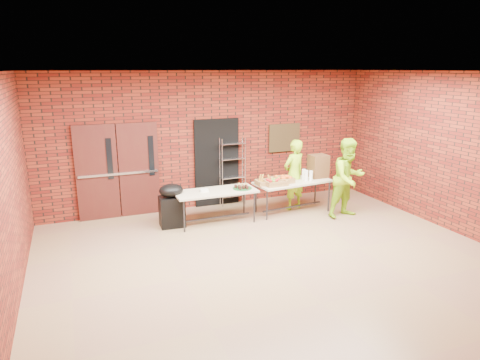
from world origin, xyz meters
The scene contains 19 objects.
room centered at (0.00, 0.00, 1.60)m, with size 8.08×7.08×3.28m.
double_doors centered at (-2.20, 3.44, 1.05)m, with size 1.78×0.12×2.10m.
dark_doorway centered at (0.10, 3.46, 1.05)m, with size 1.10×0.06×2.10m, color black.
bronze_plaque centered at (1.90, 3.45, 1.55)m, with size 0.85×0.04×0.70m, color #3E2F18.
wire_rack centered at (0.45, 3.32, 0.83)m, with size 0.61×0.20×1.65m, color #AEAEB5, non-canonical shape.
table_left centered at (-0.35, 2.25, 0.66)m, with size 1.75×0.73×0.72m.
table_right centered at (1.54, 2.29, 0.67)m, with size 1.86×0.93×0.74m.
basket_bananas centered at (0.83, 2.27, 0.79)m, with size 0.41×0.32×0.13m.
basket_oranges centered at (1.25, 2.29, 0.80)m, with size 0.48×0.37×0.15m.
basket_apples centered at (1.01, 2.13, 0.80)m, with size 0.48×0.37×0.15m.
muffin_tray centered at (0.25, 2.20, 0.76)m, with size 0.41×0.41×0.10m.
napkin_box centered at (-0.59, 2.29, 0.75)m, with size 0.17×0.11×0.06m, color white.
coffee_dispenser centered at (2.27, 2.41, 1.00)m, with size 0.41×0.37×0.54m, color brown.
cup_stack_front centered at (1.82, 2.19, 0.86)m, with size 0.08×0.08×0.25m, color white.
cup_stack_mid centered at (1.94, 2.17, 0.85)m, with size 0.08×0.08×0.24m, color white.
cup_stack_back centered at (1.83, 2.32, 0.86)m, with size 0.08×0.08×0.25m, color white.
covered_grill centered at (-1.27, 2.40, 0.46)m, with size 0.53×0.45×0.92m.
volunteer_woman centered at (1.68, 2.51, 0.83)m, with size 0.60×0.40×1.66m, color #94D017.
volunteer_man centered at (2.52, 1.55, 0.89)m, with size 0.86×0.67×1.78m, color #94D017.
Camera 1 is at (-3.12, -6.05, 3.24)m, focal length 32.00 mm.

